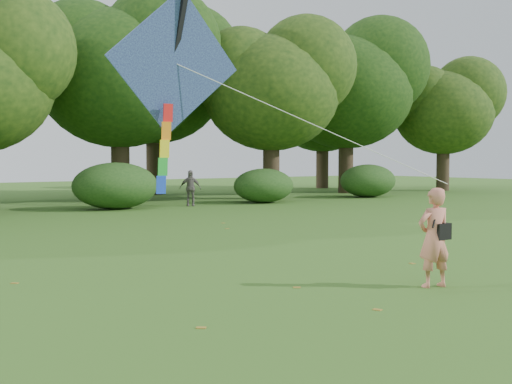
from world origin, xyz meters
TOP-DOWN VIEW (x-y plane):
  - ground at (0.00, 0.00)m, footprint 100.00×100.00m
  - man_kite_flyer at (0.81, 0.27)m, footprint 0.65×0.50m
  - bystander_right at (6.25, 17.59)m, footprint 0.96×0.80m
  - crossbody_bag at (0.93, 0.24)m, footprint 0.43×0.20m
  - flying_kite at (-2.83, 2.01)m, footprint 4.95×2.13m
  - tree_line at (1.67, 22.88)m, footprint 54.70×15.30m
  - shrub_band at (-0.72, 17.60)m, footprint 39.15×3.22m
  - fallen_leaves at (0.03, 3.24)m, footprint 11.11×13.90m

SIDE VIEW (x-z plane):
  - ground at x=0.00m, z-range 0.00..0.00m
  - fallen_leaves at x=0.03m, z-range 0.00..0.01m
  - bystander_right at x=6.25m, z-range 0.00..1.53m
  - man_kite_flyer at x=0.81m, z-range 0.00..1.57m
  - shrub_band at x=-0.72m, z-range -0.08..1.79m
  - crossbody_bag at x=0.93m, z-range 0.56..1.23m
  - flying_kite at x=-2.83m, z-range 1.89..4.81m
  - tree_line at x=1.67m, z-range 0.86..10.35m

